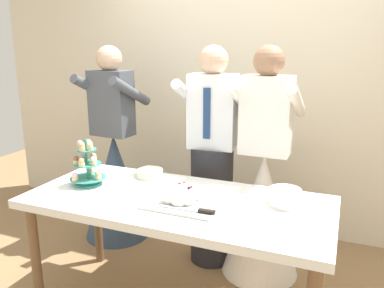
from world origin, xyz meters
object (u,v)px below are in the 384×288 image
at_px(main_cake_tray, 183,197).
at_px(round_cake, 150,174).
at_px(person_bride, 262,198).
at_px(person_guest, 115,173).
at_px(dessert_table, 177,210).
at_px(person_groom, 212,170).
at_px(cupcake_stand, 87,166).
at_px(plate_stack, 285,197).

relative_size(main_cake_tray, round_cake, 1.81).
height_order(person_bride, person_guest, same).
height_order(dessert_table, round_cake, round_cake).
height_order(round_cake, person_guest, person_guest).
bearing_deg(person_guest, main_cake_tray, -39.24).
height_order(person_groom, person_guest, same).
distance_m(cupcake_stand, person_groom, 0.93).
bearing_deg(person_groom, person_bride, -3.02).
xyz_separation_m(person_bride, person_guest, (-1.31, 0.09, 0.00)).
bearing_deg(person_bride, person_groom, 176.98).
height_order(round_cake, person_bride, person_bride).
bearing_deg(person_guest, person_groom, -4.59).
xyz_separation_m(plate_stack, round_cake, (-0.92, 0.11, -0.02)).
xyz_separation_m(dessert_table, cupcake_stand, (-0.63, -0.01, 0.20)).
bearing_deg(cupcake_stand, person_guest, 111.64).
xyz_separation_m(cupcake_stand, round_cake, (0.32, 0.26, -0.10)).
relative_size(cupcake_stand, person_groom, 0.18).
height_order(cupcake_stand, person_groom, person_groom).
bearing_deg(main_cake_tray, person_bride, 67.24).
bearing_deg(main_cake_tray, plate_stack, 21.27).
height_order(dessert_table, person_groom, person_groom).
relative_size(dessert_table, person_groom, 1.08).
bearing_deg(dessert_table, person_guest, 141.11).
bearing_deg(plate_stack, person_guest, 158.28).
relative_size(person_groom, person_bride, 1.00).
xyz_separation_m(cupcake_stand, person_bride, (1.01, 0.66, -0.32)).
relative_size(person_groom, person_guest, 1.00).
bearing_deg(dessert_table, cupcake_stand, -179.51).
distance_m(plate_stack, round_cake, 0.93).
xyz_separation_m(cupcake_stand, person_guest, (-0.30, 0.76, -0.32)).
bearing_deg(plate_stack, main_cake_tray, -158.73).
bearing_deg(person_bride, dessert_table, -120.10).
bearing_deg(plate_stack, person_bride, 113.81).
bearing_deg(dessert_table, person_bride, 59.90).
bearing_deg(person_groom, main_cake_tray, -83.10).
xyz_separation_m(person_groom, person_bride, (0.40, -0.02, -0.16)).
xyz_separation_m(dessert_table, person_guest, (-0.93, 0.75, -0.12)).
relative_size(main_cake_tray, person_guest, 0.26).
distance_m(cupcake_stand, person_bride, 1.25).
bearing_deg(plate_stack, dessert_table, -167.34).
distance_m(cupcake_stand, person_guest, 0.87).
distance_m(round_cake, person_groom, 0.52).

